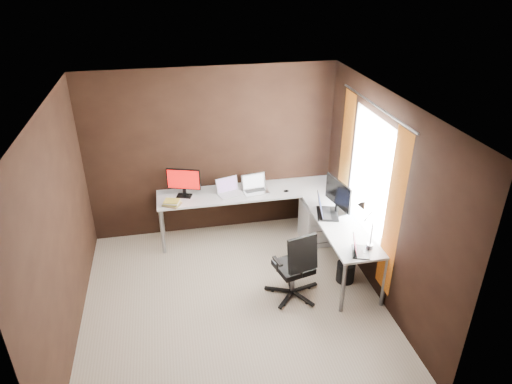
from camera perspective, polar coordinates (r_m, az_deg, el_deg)
The scene contains 15 objects.
room at distance 5.16m, azimuth 0.52°, elevation -1.84°, with size 3.60×3.60×2.50m.
desk at distance 6.38m, azimuth 3.09°, elevation -1.88°, with size 2.65×2.25×0.73m.
drawer_pedestal at distance 6.81m, azimuth 7.58°, elevation -3.70°, with size 0.42×0.50×0.60m, color silver.
monitor_left at distance 6.52m, azimuth -9.05°, elevation 1.36°, with size 0.46×0.20×0.42m.
monitor_right at distance 6.10m, azimuth 10.24°, elevation -0.34°, with size 0.18×0.57×0.47m.
laptop_white at distance 6.60m, azimuth -3.41°, elevation 0.22°, with size 0.39×0.32×0.22m.
laptop_silver at distance 6.66m, azimuth -0.15°, elevation 0.54°, with size 0.39×0.30×0.24m.
laptop_black_big at distance 6.13m, azimuth 8.59°, elevation -2.31°, with size 0.37×0.45×0.26m.
laptop_black_small at distance 5.46m, azimuth 12.70°, elevation -6.99°, with size 0.28×0.33×0.19m.
book_stack at distance 6.40m, azimuth -10.48°, elevation -1.35°, with size 0.29×0.27×0.07m.
mouse_left at distance 6.46m, azimuth -10.35°, elevation -1.18°, with size 0.09×0.06×0.04m, color black.
mouse_corner at distance 6.66m, azimuth 3.80°, elevation 0.12°, with size 0.08×0.05×0.03m, color black.
desk_lamp at distance 5.41m, azimuth 13.53°, elevation -3.39°, with size 0.19×0.22×0.58m.
office_chair at distance 5.73m, azimuth 4.81°, elevation -10.60°, with size 0.53×0.55×0.95m.
wastebasket at distance 6.14m, azimuth 11.13°, elevation -9.77°, with size 0.24×0.24×0.27m, color black.
Camera 1 is at (-0.60, -4.33, 3.81)m, focal length 32.00 mm.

